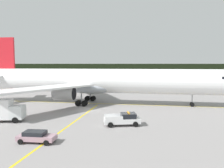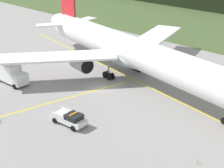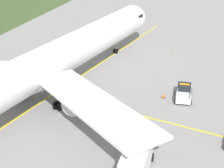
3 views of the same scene
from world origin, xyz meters
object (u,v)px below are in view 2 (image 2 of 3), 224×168
(airliner, at_px, (134,53))
(apron_cone, at_px, (82,113))
(ops_pickup_truck, at_px, (70,119))
(catering_truck, at_px, (10,73))

(airliner, bearing_deg, apron_cone, -75.33)
(ops_pickup_truck, bearing_deg, airliner, 105.07)
(apron_cone, bearing_deg, airliner, 104.67)
(airliner, relative_size, apron_cone, 91.51)
(ops_pickup_truck, distance_m, apron_cone, 3.00)
(catering_truck, bearing_deg, airliner, 49.44)
(catering_truck, bearing_deg, apron_cone, 2.73)
(apron_cone, bearing_deg, catering_truck, -177.27)
(airliner, height_order, catering_truck, airliner)
(airliner, bearing_deg, ops_pickup_truck, -74.93)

